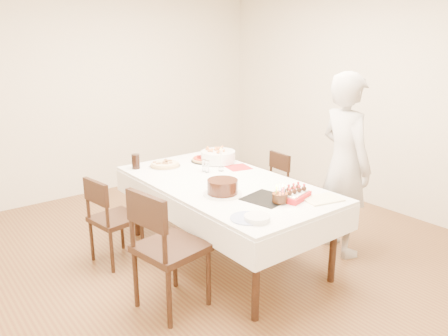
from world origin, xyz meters
TOP-DOWN VIEW (x-y plane):
  - floor at (0.00, 0.00)m, footprint 5.00×5.00m
  - wall_back at (0.00, 2.50)m, footprint 4.50×0.04m
  - wall_right at (2.25, 0.00)m, footprint 0.04×5.00m
  - dining_table at (-0.08, -0.06)m, footprint 1.86×2.41m
  - chair_right_savory at (0.87, 0.33)m, footprint 0.42×0.42m
  - chair_left_savory at (-0.92, 0.49)m, footprint 0.49×0.49m
  - chair_left_dessert at (-0.91, -0.47)m, footprint 0.58×0.58m
  - person at (0.90, -0.66)m, footprint 0.57×0.72m
  - pizza_white at (-0.26, 0.70)m, footprint 0.41×0.41m
  - pizza_pepperoni at (0.19, 0.62)m, footprint 0.29×0.29m
  - red_placemat at (0.33, 0.22)m, footprint 0.27×0.27m
  - pasta_bowl at (0.28, 0.50)m, footprint 0.48×0.48m
  - taper_candle at (0.12, 0.23)m, footprint 0.06×0.06m
  - shaker_pair at (-0.02, 0.28)m, footprint 0.12×0.12m
  - cola_glass at (-0.52, 0.83)m, footprint 0.10×0.10m
  - layer_cake at (-0.30, -0.32)m, footprint 0.40×0.40m
  - cake_board at (-0.08, -0.63)m, footprint 0.39×0.39m
  - birthday_cake at (-0.06, -0.77)m, footprint 0.16×0.16m
  - strawberry_box at (0.10, -0.77)m, footprint 0.32×0.25m
  - box_lid at (0.27, -0.93)m, footprint 0.35×0.27m
  - plate_stack at (-0.44, -0.92)m, footprint 0.21×0.21m
  - china_plate at (-0.47, -0.85)m, footprint 0.32×0.32m

SIDE VIEW (x-z plane):
  - floor at x=0.00m, z-range 0.00..0.00m
  - dining_table at x=-0.08m, z-range 0.00..0.75m
  - chair_right_savory at x=0.87m, z-range 0.00..0.77m
  - chair_left_savory at x=-0.92m, z-range 0.00..0.84m
  - chair_left_dessert at x=-0.91m, z-range 0.00..0.99m
  - red_placemat at x=0.33m, z-range 0.75..0.75m
  - cake_board at x=-0.08m, z-range 0.74..0.76m
  - box_lid at x=0.27m, z-range 0.74..0.76m
  - china_plate at x=-0.47m, z-range 0.75..0.76m
  - plate_stack at x=-0.44m, z-range 0.75..0.79m
  - pizza_white at x=-0.26m, z-range 0.75..0.79m
  - pizza_pepperoni at x=0.19m, z-range 0.75..0.79m
  - strawberry_box at x=0.10m, z-range 0.75..0.82m
  - shaker_pair at x=-0.02m, z-range 0.75..0.87m
  - layer_cake at x=-0.30m, z-range 0.75..0.88m
  - pasta_bowl at x=0.28m, z-range 0.76..0.87m
  - cola_glass at x=-0.52m, z-range 0.75..0.90m
  - birthday_cake at x=-0.06m, z-range 0.76..0.90m
  - taper_candle at x=0.12m, z-range 0.75..0.99m
  - person at x=0.90m, z-range 0.00..1.75m
  - wall_back at x=0.00m, z-range 0.00..2.70m
  - wall_right at x=2.25m, z-range 0.00..2.70m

